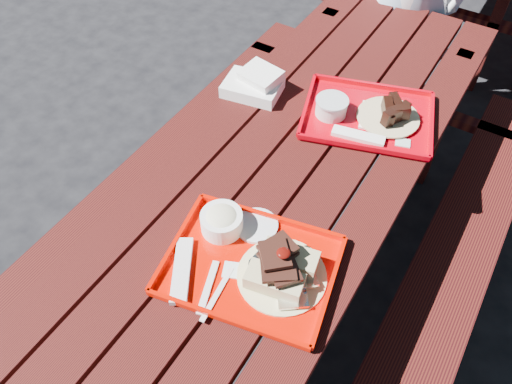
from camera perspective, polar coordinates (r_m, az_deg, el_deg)
ground at (r=2.18m, az=2.11°, el=-11.42°), size 60.00×60.00×0.00m
picnic_table_near at (r=1.72m, az=2.64°, el=-2.36°), size 1.41×2.40×0.75m
near_tray at (r=1.35m, az=-0.36°, el=-7.24°), size 0.51×0.43×0.14m
far_tray at (r=1.78m, az=12.43°, el=8.63°), size 0.52×0.46×0.07m
white_cloth at (r=1.85m, az=-0.13°, el=12.23°), size 0.23×0.18×0.08m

